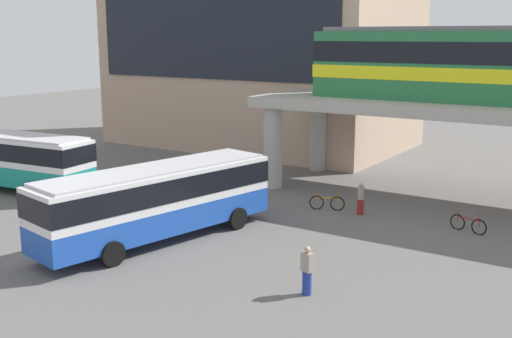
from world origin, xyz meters
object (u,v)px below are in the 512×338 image
Objects in this scene: bus_main at (157,196)px; bus_secondary at (6,155)px; station_building at (261,13)px; bicycle_orange at (327,203)px; bicycle_red at (468,224)px; pedestrian_waiting_near_stop at (361,200)px; pedestrian_near_building at (307,272)px.

bus_main is 1.01× the size of bus_secondary.
station_building reaches higher than bus_main.
bus_main is 6.73× the size of bicycle_orange.
bicycle_red is (24.30, 6.19, -1.63)m from bus_secondary.
bicycle_orange is at bearing -48.00° from station_building.
bus_secondary is 20.10m from pedestrian_waiting_near_stop.
pedestrian_waiting_near_stop is at bearing 56.16° from bus_main.
pedestrian_waiting_near_stop is at bearing 4.59° from bicycle_orange.
bus_main is at bearing -67.46° from station_building.
bicycle_red is 5.22m from pedestrian_waiting_near_stop.
bicycle_red is 1.08× the size of pedestrian_waiting_near_stop.
bus_secondary is at bearing -99.91° from station_building.
station_building reaches higher than bicycle_red.
bus_main is 6.49× the size of bicycle_red.
bus_main reaches higher than pedestrian_waiting_near_stop.
station_building is 23.55m from pedestrian_waiting_near_stop.
pedestrian_waiting_near_stop is (5.66, 8.44, -1.23)m from bus_main.
pedestrian_waiting_near_stop is at bearing -179.68° from bicycle_red.
pedestrian_near_building is (8.10, -1.58, -1.18)m from bus_main.
bicycle_red is at bearing 14.29° from bus_secondary.
bus_secondary reaches higher than bicycle_orange.
pedestrian_near_building is at bearing -54.52° from station_building.
bicycle_orange is at bearing -175.41° from pedestrian_waiting_near_stop.
bus_secondary is 6.69× the size of bicycle_orange.
pedestrian_waiting_near_stop is at bearing -44.27° from station_building.
station_building is 22.70m from bicycle_orange.
station_building is at bearing 112.54° from bus_main.
bus_secondary is 18.42m from bicycle_orange.
station_building is 26.73m from bus_main.
station_building reaches higher than pedestrian_waiting_near_stop.
bicycle_orange is (17.33, 6.02, -1.63)m from bus_secondary.
bus_main is 13.87m from bicycle_red.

